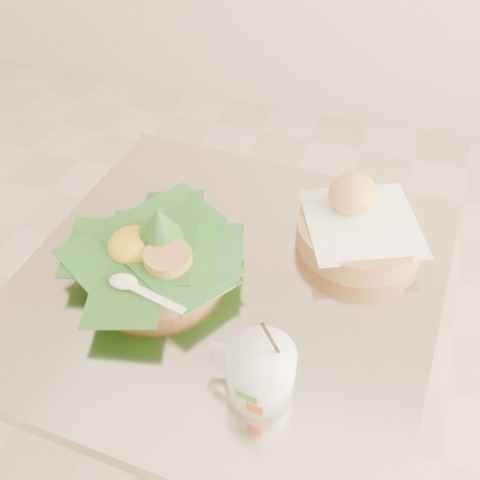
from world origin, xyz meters
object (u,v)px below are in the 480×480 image
(cafe_table, at_px, (229,357))
(rice_basket, at_px, (154,251))
(coffee_mug, at_px, (258,370))
(bread_basket, at_px, (359,226))

(cafe_table, bearing_deg, rice_basket, -175.78)
(rice_basket, height_order, coffee_mug, coffee_mug)
(cafe_table, height_order, rice_basket, rice_basket)
(rice_basket, bearing_deg, bread_basket, 29.16)
(rice_basket, xyz_separation_m, coffee_mug, (0.24, -0.18, 0.00))
(rice_basket, distance_m, bread_basket, 0.37)
(bread_basket, bearing_deg, coffee_mug, -102.69)
(rice_basket, xyz_separation_m, bread_basket, (0.32, 0.18, -0.01))
(cafe_table, distance_m, rice_basket, 0.29)
(coffee_mug, bearing_deg, rice_basket, 143.50)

